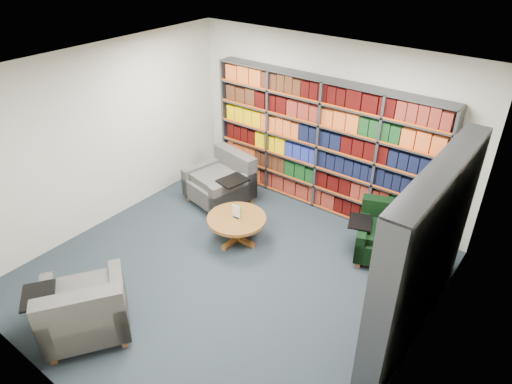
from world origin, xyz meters
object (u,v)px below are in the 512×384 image
Objects in this scene: chair_teal_front at (85,313)px; chair_teal_left at (224,182)px; chair_green_right at (387,236)px; coffee_table at (237,222)px.

chair_teal_left is at bearing 102.51° from chair_teal_front.
chair_teal_front reaches higher than chair_teal_left.
chair_green_right is (2.89, 0.30, -0.03)m from chair_teal_left.
chair_teal_front is at bearing -94.87° from coffee_table.
chair_teal_left is 1.24m from coffee_table.
chair_teal_front is (0.74, -3.31, 0.00)m from chair_teal_left.
chair_green_right reaches higher than coffee_table.
coffee_table is (-1.94, -1.09, 0.03)m from chair_green_right.
chair_teal_front reaches higher than chair_green_right.
chair_teal_left is at bearing 140.00° from coffee_table.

